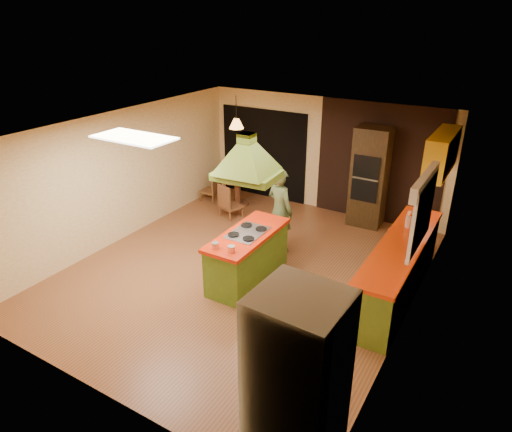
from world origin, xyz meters
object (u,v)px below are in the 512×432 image
Objects in this scene: man at (280,210)px; dining_table at (238,185)px; kitchen_island at (248,256)px; refrigerator at (297,384)px; canister_large at (411,219)px; wall_oven at (370,177)px.

dining_table is (-1.86, 1.43, -0.32)m from man.
man is at bearing 91.99° from kitchen_island.
dining_table is at bearing -19.85° from man.
kitchen_island is 3.45m from refrigerator.
canister_large is at bearing -153.89° from man.
man is 2.22m from wall_oven.
wall_oven reaches higher than canister_large.
kitchen_island is at bearing -109.37° from wall_oven.
man is 2.30m from canister_large.
kitchen_island is 1.26m from man.
wall_oven is at bearing 104.45° from refrigerator.
kitchen_island is 1.89× the size of dining_table.
canister_large is (2.26, 0.33, 0.23)m from man.
kitchen_island is at bearing 132.35° from refrigerator.
canister_large is (1.23, -1.62, -0.01)m from wall_oven.
man reaches higher than kitchen_island.
wall_oven is at bearing 72.38° from kitchen_island.
kitchen_island is 0.83× the size of wall_oven.
man is at bearing -171.59° from canister_large.
refrigerator is at bearing 137.73° from man.
man is 4.44m from refrigerator.
dining_table is at bearing 125.49° from kitchen_island.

